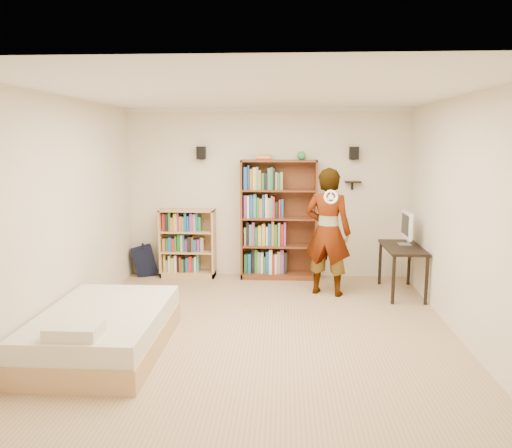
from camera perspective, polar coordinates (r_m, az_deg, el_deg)
The scene contains 14 objects.
ground at distance 5.94m, azimuth 0.45°, elevation -12.19°, with size 4.50×5.00×0.01m, color tan.
room_shell at distance 5.53m, azimuth 0.47°, elevation 5.01°, with size 4.52×5.02×2.71m.
crown_molding at distance 5.53m, azimuth 0.48°, elevation 14.43°, with size 4.50×5.00×0.06m.
speaker_left at distance 8.02m, azimuth -6.28°, elevation 8.08°, with size 0.14×0.12×0.20m, color black.
speaker_right at distance 7.98m, azimuth 11.14°, elevation 7.95°, with size 0.14×0.12×0.20m, color black.
wall_shelf at distance 8.02m, azimuth 11.02°, elevation 4.74°, with size 0.25×0.16×0.03m, color black.
tall_bookshelf at distance 7.93m, azimuth 2.60°, elevation 0.46°, with size 1.19×0.35×1.89m, color brown, non-canonical shape.
low_bookshelf at distance 8.16m, azimuth -7.82°, elevation -2.18°, with size 0.88×0.33×1.10m, color tan, non-canonical shape.
computer_desk at distance 7.51m, azimuth 16.32°, elevation -5.08°, with size 0.51×1.03×0.70m, color black, non-canonical shape.
imac at distance 7.50m, azimuth 16.70°, elevation -0.48°, with size 0.10×0.48×0.48m, color white, non-canonical shape.
daybed at distance 5.58m, azimuth -17.00°, elevation -11.01°, with size 1.23×1.89×0.56m, color silver, non-canonical shape.
person at distance 7.15m, azimuth 8.20°, elevation -0.90°, with size 0.67×0.44×1.83m, color black.
wii_wheel at distance 6.74m, azimuth 8.55°, elevation 3.07°, with size 0.19×0.19×0.03m, color white.
navy_bag at distance 8.39m, azimuth -12.66°, elevation -4.08°, with size 0.38×0.24×0.51m, color black, non-canonical shape.
Camera 1 is at (0.26, -5.51, 2.20)m, focal length 35.00 mm.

